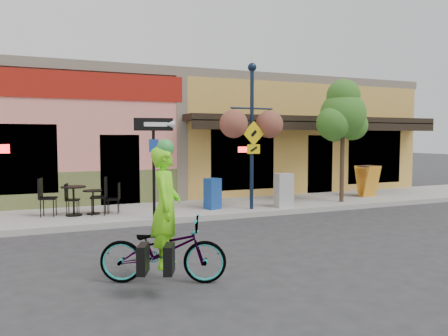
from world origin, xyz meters
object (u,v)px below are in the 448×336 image
at_px(building, 175,137).
at_px(cyclist_rider, 166,223).
at_px(lamp_post, 252,137).
at_px(street_tree, 343,140).
at_px(bicycle, 163,250).
at_px(one_way_sign, 154,169).
at_px(newspaper_box_blue, 213,194).
at_px(newspaper_box_grey, 284,190).

height_order(building, cyclist_rider, building).
xyz_separation_m(lamp_post, street_tree, (3.31, 0.15, -0.11)).
bearing_deg(bicycle, one_way_sign, 11.25).
bearing_deg(street_tree, newspaper_box_blue, 176.03).
distance_m(lamp_post, one_way_sign, 3.08).
bearing_deg(one_way_sign, newspaper_box_grey, 13.00).
relative_size(cyclist_rider, newspaper_box_blue, 2.06).
xyz_separation_m(bicycle, cyclist_rider, (0.05, 0.00, 0.41)).
bearing_deg(bicycle, building, 5.89).
height_order(one_way_sign, street_tree, street_tree).
distance_m(building, cyclist_rider, 11.96).
relative_size(cyclist_rider, lamp_post, 0.44).
relative_size(newspaper_box_blue, street_tree, 0.23).
bearing_deg(newspaper_box_blue, one_way_sign, -176.77).
bearing_deg(building, bicycle, -107.58).
distance_m(newspaper_box_blue, street_tree, 4.62).
distance_m(lamp_post, street_tree, 3.32).
relative_size(bicycle, lamp_post, 0.46).
distance_m(lamp_post, newspaper_box_grey, 1.91).
xyz_separation_m(lamp_post, one_way_sign, (-2.95, -0.35, -0.82)).
xyz_separation_m(building, street_tree, (3.65, -6.35, -0.12)).
relative_size(building, cyclist_rider, 9.93).
distance_m(building, newspaper_box_blue, 6.31).
height_order(lamp_post, newspaper_box_blue, lamp_post).
bearing_deg(newspaper_box_blue, newspaper_box_grey, -32.91).
relative_size(building, one_way_sign, 7.13).
bearing_deg(newspaper_box_grey, cyclist_rider, -129.60).
relative_size(newspaper_box_blue, newspaper_box_grey, 0.89).
height_order(lamp_post, newspaper_box_grey, lamp_post).
xyz_separation_m(bicycle, lamp_post, (3.93, 4.84, 1.74)).
distance_m(building, bicycle, 12.02).
xyz_separation_m(one_way_sign, street_tree, (6.27, 0.50, 0.70)).
bearing_deg(cyclist_rider, newspaper_box_blue, -4.76).
height_order(bicycle, newspaper_box_grey, newspaper_box_grey).
height_order(building, street_tree, building).
relative_size(building, bicycle, 9.45).
height_order(cyclist_rider, lamp_post, lamp_post).
height_order(building, one_way_sign, building).
bearing_deg(street_tree, one_way_sign, -175.42).
bearing_deg(newspaper_box_blue, building, 63.91).
height_order(bicycle, cyclist_rider, cyclist_rider).
relative_size(one_way_sign, street_tree, 0.65).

